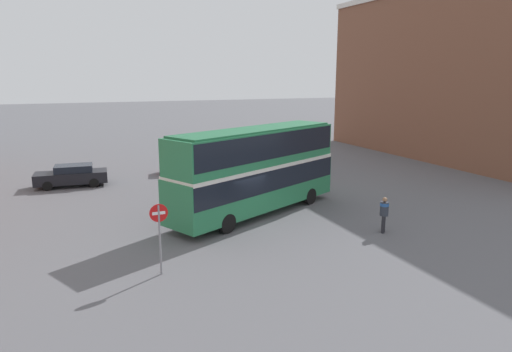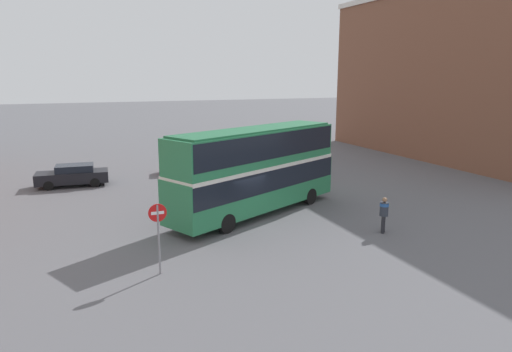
{
  "view_description": "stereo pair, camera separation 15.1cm",
  "coord_description": "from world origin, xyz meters",
  "px_view_note": "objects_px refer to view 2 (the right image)",
  "views": [
    {
      "loc": [
        -8.11,
        -21.17,
        7.44
      ],
      "look_at": [
        1.24,
        1.2,
        2.12
      ],
      "focal_mm": 32.0,
      "sensor_mm": 36.0,
      "label": 1
    },
    {
      "loc": [
        -7.97,
        -21.22,
        7.44
      ],
      "look_at": [
        1.24,
        1.2,
        2.12
      ],
      "focal_mm": 32.0,
      "sensor_mm": 36.0,
      "label": 2
    }
  ],
  "objects_px": {
    "parked_car_kerb_far": "(287,167)",
    "parked_car_side_street": "(73,175)",
    "pedestrian_foreground": "(384,211)",
    "double_decker_bus": "(256,166)",
    "no_entry_sign": "(158,227)",
    "parked_car_kerb_near": "(192,163)"
  },
  "relations": [
    {
      "from": "parked_car_kerb_near",
      "to": "no_entry_sign",
      "type": "distance_m",
      "value": 18.95
    },
    {
      "from": "double_decker_bus",
      "to": "pedestrian_foreground",
      "type": "distance_m",
      "value": 7.12
    },
    {
      "from": "parked_car_kerb_near",
      "to": "no_entry_sign",
      "type": "xyz_separation_m",
      "value": [
        -5.91,
        -17.97,
        1.13
      ]
    },
    {
      "from": "double_decker_bus",
      "to": "parked_car_kerb_near",
      "type": "relative_size",
      "value": 2.31
    },
    {
      "from": "pedestrian_foreground",
      "to": "double_decker_bus",
      "type": "bearing_deg",
      "value": -4.41
    },
    {
      "from": "double_decker_bus",
      "to": "parked_car_side_street",
      "type": "xyz_separation_m",
      "value": [
        -9.24,
        10.78,
        -1.93
      ]
    },
    {
      "from": "pedestrian_foreground",
      "to": "parked_car_side_street",
      "type": "relative_size",
      "value": 0.37
    },
    {
      "from": "parked_car_side_street",
      "to": "no_entry_sign",
      "type": "bearing_deg",
      "value": 103.73
    },
    {
      "from": "double_decker_bus",
      "to": "parked_car_kerb_near",
      "type": "bearing_deg",
      "value": 66.87
    },
    {
      "from": "double_decker_bus",
      "to": "parked_car_kerb_far",
      "type": "distance_m",
      "value": 10.22
    },
    {
      "from": "pedestrian_foreground",
      "to": "no_entry_sign",
      "type": "distance_m",
      "value": 10.97
    },
    {
      "from": "parked_car_kerb_near",
      "to": "parked_car_kerb_far",
      "type": "relative_size",
      "value": 1.1
    },
    {
      "from": "double_decker_bus",
      "to": "parked_car_kerb_far",
      "type": "relative_size",
      "value": 2.54
    },
    {
      "from": "parked_car_kerb_far",
      "to": "double_decker_bus",
      "type": "bearing_deg",
      "value": -111.87
    },
    {
      "from": "double_decker_bus",
      "to": "parked_car_kerb_far",
      "type": "bearing_deg",
      "value": 28.53
    },
    {
      "from": "parked_car_kerb_far",
      "to": "no_entry_sign",
      "type": "xyz_separation_m",
      "value": [
        -12.3,
        -14.04,
        1.18
      ]
    },
    {
      "from": "double_decker_bus",
      "to": "parked_car_kerb_near",
      "type": "distance_m",
      "value": 12.21
    },
    {
      "from": "parked_car_kerb_far",
      "to": "parked_car_side_street",
      "type": "xyz_separation_m",
      "value": [
        -15.13,
        2.67,
        0.04
      ]
    },
    {
      "from": "parked_car_side_street",
      "to": "double_decker_bus",
      "type": "bearing_deg",
      "value": 134.72
    },
    {
      "from": "no_entry_sign",
      "to": "parked_car_kerb_far",
      "type": "bearing_deg",
      "value": 48.77
    },
    {
      "from": "pedestrian_foreground",
      "to": "parked_car_kerb_far",
      "type": "bearing_deg",
      "value": -50.81
    },
    {
      "from": "parked_car_side_street",
      "to": "parked_car_kerb_far",
      "type": "bearing_deg",
      "value": 174.13
    }
  ]
}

